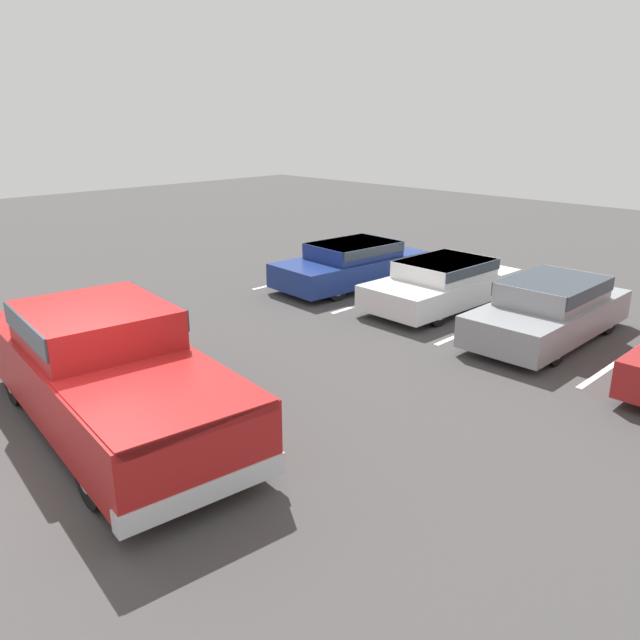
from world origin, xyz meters
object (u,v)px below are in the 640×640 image
Objects in this scene: pickup_truck at (108,370)px; parked_sedan_b at (443,282)px; parked_sedan_a at (352,263)px; wheel_stop_curb at (509,287)px; parked_sedan_c at (550,308)px.

pickup_truck is 8.72m from parked_sedan_b.
parked_sedan_a is 2.56× the size of wheel_stop_curb.
wheel_stop_curb is at bearing 173.64° from parked_sedan_b.
parked_sedan_a is at bearing -86.25° from parked_sedan_b.
parked_sedan_c is at bearing -49.23° from wheel_stop_curb.
parked_sedan_b is at bearing 97.08° from pickup_truck.
wheel_stop_curb is (-2.53, 2.93, -0.61)m from parked_sedan_c.
parked_sedan_b is (2.92, 0.11, -0.01)m from parked_sedan_a.
parked_sedan_c is 3.92m from wheel_stop_curb.
parked_sedan_c is (2.77, 8.39, -0.25)m from pickup_truck.
parked_sedan_a is at bearing -92.57° from parked_sedan_c.
parked_sedan_c reaches higher than wheel_stop_curb.
wheel_stop_curb is at bearing 95.04° from pickup_truck.
parked_sedan_b is at bearing -98.01° from wheel_stop_curb.
parked_sedan_b is at bearing 95.89° from parked_sedan_a.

